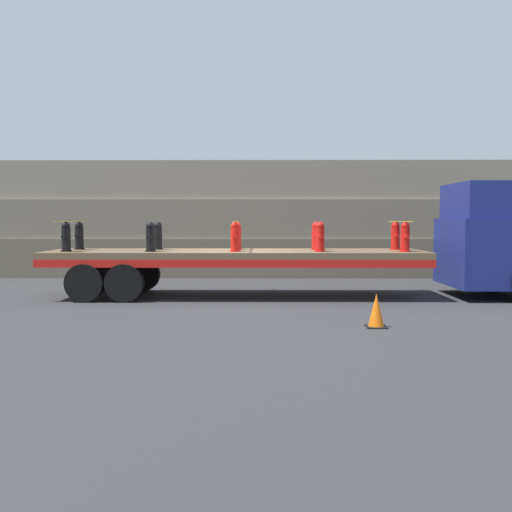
# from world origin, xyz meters

# --- Properties ---
(ground_plane) EXTENTS (120.00, 120.00, 0.00)m
(ground_plane) POSITION_xyz_m (0.00, 0.00, 0.00)
(ground_plane) COLOR #2D2D30
(rock_cliff) EXTENTS (60.00, 3.30, 4.13)m
(rock_cliff) POSITION_xyz_m (0.00, 6.37, 2.07)
(rock_cliff) COLOR #665B4C
(rock_cliff) RESTS_ON ground_plane
(truck_cab) EXTENTS (2.48, 2.68, 3.00)m
(truck_cab) POSITION_xyz_m (6.90, 0.00, 1.49)
(truck_cab) COLOR navy
(truck_cab) RESTS_ON ground_plane
(flatbed_trailer) EXTENTS (9.89, 2.51, 1.22)m
(flatbed_trailer) POSITION_xyz_m (-0.66, 0.00, 0.99)
(flatbed_trailer) COLOR brown
(flatbed_trailer) RESTS_ON ground_plane
(fire_hydrant_black_near_0) EXTENTS (0.29, 0.49, 0.77)m
(fire_hydrant_black_near_0) POSITION_xyz_m (-4.34, -0.53, 1.59)
(fire_hydrant_black_near_0) COLOR black
(fire_hydrant_black_near_0) RESTS_ON flatbed_trailer
(fire_hydrant_black_far_0) EXTENTS (0.29, 0.49, 0.77)m
(fire_hydrant_black_far_0) POSITION_xyz_m (-4.34, 0.53, 1.59)
(fire_hydrant_black_far_0) COLOR black
(fire_hydrant_black_far_0) RESTS_ON flatbed_trailer
(fire_hydrant_black_near_1) EXTENTS (0.29, 0.49, 0.77)m
(fire_hydrant_black_near_1) POSITION_xyz_m (-2.17, -0.53, 1.59)
(fire_hydrant_black_near_1) COLOR black
(fire_hydrant_black_near_1) RESTS_ON flatbed_trailer
(fire_hydrant_black_far_1) EXTENTS (0.29, 0.49, 0.77)m
(fire_hydrant_black_far_1) POSITION_xyz_m (-2.17, 0.53, 1.59)
(fire_hydrant_black_far_1) COLOR black
(fire_hydrant_black_far_1) RESTS_ON flatbed_trailer
(fire_hydrant_red_near_2) EXTENTS (0.29, 0.49, 0.77)m
(fire_hydrant_red_near_2) POSITION_xyz_m (0.00, -0.53, 1.59)
(fire_hydrant_red_near_2) COLOR red
(fire_hydrant_red_near_2) RESTS_ON flatbed_trailer
(fire_hydrant_red_far_2) EXTENTS (0.29, 0.49, 0.77)m
(fire_hydrant_red_far_2) POSITION_xyz_m (0.00, 0.53, 1.59)
(fire_hydrant_red_far_2) COLOR red
(fire_hydrant_red_far_2) RESTS_ON flatbed_trailer
(fire_hydrant_red_near_3) EXTENTS (0.29, 0.49, 0.77)m
(fire_hydrant_red_near_3) POSITION_xyz_m (2.17, -0.53, 1.59)
(fire_hydrant_red_near_3) COLOR red
(fire_hydrant_red_near_3) RESTS_ON flatbed_trailer
(fire_hydrant_red_far_3) EXTENTS (0.29, 0.49, 0.77)m
(fire_hydrant_red_far_3) POSITION_xyz_m (2.17, 0.53, 1.59)
(fire_hydrant_red_far_3) COLOR red
(fire_hydrant_red_far_3) RESTS_ON flatbed_trailer
(fire_hydrant_red_near_4) EXTENTS (0.29, 0.49, 0.77)m
(fire_hydrant_red_near_4) POSITION_xyz_m (4.34, -0.53, 1.59)
(fire_hydrant_red_near_4) COLOR red
(fire_hydrant_red_near_4) RESTS_ON flatbed_trailer
(fire_hydrant_red_far_4) EXTENTS (0.29, 0.49, 0.77)m
(fire_hydrant_red_far_4) POSITION_xyz_m (4.34, 0.53, 1.59)
(fire_hydrant_red_far_4) COLOR red
(fire_hydrant_red_far_4) RESTS_ON flatbed_trailer
(cargo_strap_rear) EXTENTS (0.05, 2.60, 0.01)m
(cargo_strap_rear) POSITION_xyz_m (-4.34, 0.00, 2.00)
(cargo_strap_rear) COLOR yellow
(cargo_strap_rear) RESTS_ON fire_hydrant_black_near_0
(cargo_strap_middle) EXTENTS (0.05, 2.60, 0.01)m
(cargo_strap_middle) POSITION_xyz_m (0.00, 0.00, 2.00)
(cargo_strap_middle) COLOR yellow
(cargo_strap_middle) RESTS_ON fire_hydrant_red_near_2
(cargo_strap_front) EXTENTS (0.05, 2.60, 0.01)m
(cargo_strap_front) POSITION_xyz_m (4.34, 0.00, 2.00)
(cargo_strap_front) COLOR yellow
(cargo_strap_front) RESTS_ON fire_hydrant_red_near_4
(traffic_cone) EXTENTS (0.38, 0.38, 0.65)m
(traffic_cone) POSITION_xyz_m (2.85, -4.39, 0.32)
(traffic_cone) COLOR black
(traffic_cone) RESTS_ON ground_plane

